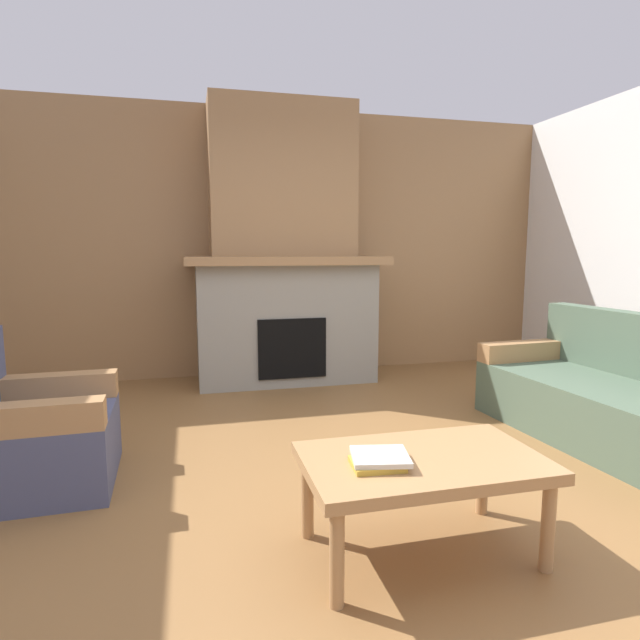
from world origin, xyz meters
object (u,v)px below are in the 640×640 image
(fireplace, at_px, (284,263))
(armchair, at_px, (29,434))
(couch, at_px, (616,400))
(coffee_table, at_px, (422,469))

(fireplace, relative_size, armchair, 3.18)
(couch, bearing_deg, armchair, 176.75)
(couch, relative_size, armchair, 2.18)
(fireplace, relative_size, coffee_table, 2.70)
(fireplace, distance_m, couch, 3.04)
(coffee_table, bearing_deg, fireplace, 90.31)
(couch, xyz_separation_m, coffee_table, (-1.84, -0.90, 0.09))
(coffee_table, bearing_deg, armchair, 148.42)
(armchair, xyz_separation_m, coffee_table, (1.79, -1.10, 0.08))
(fireplace, distance_m, armchair, 2.84)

